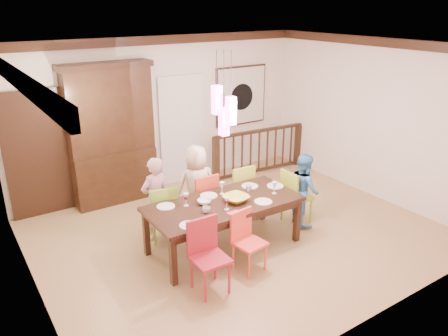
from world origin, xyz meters
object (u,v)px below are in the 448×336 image
chair_far_left (162,208)px  balustrade (259,150)px  dining_table (224,207)px  person_end_right (303,189)px  chair_end_right (297,193)px  person_far_left (155,199)px  person_far_mid (197,186)px  china_hutch (111,135)px

chair_far_left → balustrade: bearing=-140.5°
dining_table → person_end_right: 1.52m
chair_end_right → person_far_left: size_ratio=0.70×
chair_far_left → chair_end_right: (2.12, -0.71, 0.00)m
person_far_left → person_end_right: 2.40m
chair_far_left → person_far_left: 0.18m
person_far_mid → person_end_right: size_ratio=1.13×
chair_end_right → balustrade: size_ratio=0.42×
china_hutch → dining_table: bearing=-74.1°
chair_far_left → person_far_mid: bearing=-156.4°
chair_far_left → person_far_left: person_far_left is taller
chair_end_right → person_end_right: 0.12m
chair_end_right → chair_far_left: bearing=73.2°
chair_end_right → dining_table: bearing=92.6°
chair_far_left → balustrade: 3.34m
chair_far_left → chair_end_right: 2.23m
chair_far_left → person_end_right: (2.17, -0.79, 0.08)m
dining_table → chair_end_right: size_ratio=2.46×
chair_far_left → person_far_mid: person_far_mid is taller
chair_end_right → china_hutch: size_ratio=0.37×
china_hutch → person_far_mid: bearing=-65.7°
dining_table → chair_far_left: (-0.65, 0.73, -0.15)m
china_hutch → chair_far_left: bearing=-87.6°
chair_end_right → person_end_right: bearing=-144.8°
chair_end_right → person_far_left: 2.32m
dining_table → china_hutch: size_ratio=0.90×
china_hutch → person_end_right: china_hutch is taller
china_hutch → balustrade: china_hutch is taller
china_hutch → chair_end_right: bearing=-48.8°
person_far_mid → china_hutch: bearing=-53.1°
chair_far_left → chair_end_right: bearing=175.2°
person_far_mid → person_end_right: (1.49, -0.91, -0.08)m
balustrade → person_end_right: size_ratio=1.84×
chair_end_right → person_end_right: person_end_right is taller
dining_table → person_far_left: (-0.70, 0.83, -0.01)m
dining_table → person_end_right: person_end_right is taller
person_far_mid → person_end_right: bearing=161.2°
dining_table → person_end_right: size_ratio=1.88×
dining_table → person_far_left: size_ratio=1.72×
chair_far_left → chair_end_right: chair_end_right is taller
chair_far_left → person_far_left: (-0.05, 0.10, 0.13)m
dining_table → chair_end_right: chair_end_right is taller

